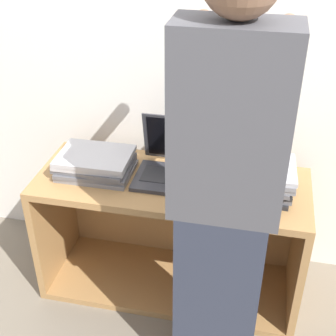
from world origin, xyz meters
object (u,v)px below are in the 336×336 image
Objects in this scene: laptop_stack_left at (95,163)px; laptop_stack_right at (253,177)px; laptop_open at (174,165)px; person at (224,200)px.

laptop_stack_right reaches higher than laptop_stack_left.
laptop_open reaches higher than laptop_stack_left.
person reaches higher than laptop_stack_left.
person is at bearing -59.44° from laptop_open.
person reaches higher than laptop_stack_right.
laptop_stack_left is at bearing -179.83° from laptop_stack_right.
laptop_open is at bearing 172.34° from laptop_stack_right.
laptop_open is 0.20× the size of person.
laptop_open is at bearing 8.05° from laptop_stack_left.
laptop_open is 0.60m from person.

